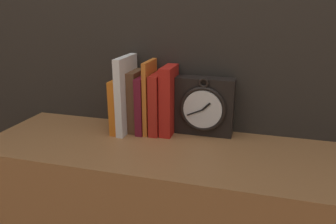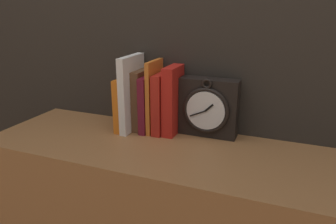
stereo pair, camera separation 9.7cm
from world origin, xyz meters
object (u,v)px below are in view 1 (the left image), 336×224
(book_slot1_white, at_px, (127,95))
(book_slot5_red, at_px, (158,103))
(clock, at_px, (204,106))
(book_slot2_brown, at_px, (136,101))
(book_slot3_maroon, at_px, (144,104))
(book_slot4_orange, at_px, (150,97))
(book_slot0_orange, at_px, (121,104))
(book_slot6_red, at_px, (169,100))

(book_slot1_white, xyz_separation_m, book_slot5_red, (0.11, 0.02, -0.03))
(clock, xyz_separation_m, book_slot1_white, (-0.26, -0.04, 0.03))
(book_slot2_brown, height_order, book_slot3_maroon, book_slot2_brown)
(book_slot3_maroon, bearing_deg, book_slot2_brown, 167.30)
(book_slot1_white, relative_size, book_slot4_orange, 1.06)
(book_slot0_orange, bearing_deg, clock, 7.51)
(book_slot1_white, bearing_deg, book_slot6_red, 7.66)
(clock, relative_size, book_slot5_red, 0.98)
(book_slot0_orange, distance_m, book_slot6_red, 0.17)
(book_slot1_white, distance_m, book_slot2_brown, 0.04)
(book_slot5_red, height_order, book_slot6_red, book_slot6_red)
(book_slot2_brown, bearing_deg, clock, 5.15)
(book_slot0_orange, height_order, book_slot6_red, book_slot6_red)
(clock, distance_m, book_slot4_orange, 0.19)
(book_slot5_red, distance_m, book_slot6_red, 0.04)
(book_slot1_white, bearing_deg, book_slot3_maroon, 13.77)
(clock, relative_size, book_slot2_brown, 0.96)
(book_slot4_orange, height_order, book_slot6_red, book_slot4_orange)
(book_slot5_red, bearing_deg, book_slot6_red, 5.13)
(book_slot1_white, distance_m, book_slot4_orange, 0.08)
(clock, height_order, book_slot3_maroon, clock)
(book_slot1_white, distance_m, book_slot3_maroon, 0.07)
(book_slot0_orange, xyz_separation_m, book_slot6_red, (0.17, 0.02, 0.02))
(book_slot0_orange, bearing_deg, book_slot4_orange, 6.89)
(clock, bearing_deg, book_slot3_maroon, -172.25)
(book_slot0_orange, relative_size, book_slot2_brown, 0.88)
(clock, bearing_deg, book_slot6_red, -169.19)
(book_slot2_brown, height_order, book_slot5_red, book_slot2_brown)
(book_slot1_white, relative_size, book_slot3_maroon, 1.34)
(clock, xyz_separation_m, book_slot3_maroon, (-0.20, -0.03, -0.00))
(book_slot0_orange, relative_size, book_slot5_red, 0.90)
(book_slot6_red, bearing_deg, book_slot1_white, -172.34)
(book_slot2_brown, height_order, book_slot4_orange, book_slot4_orange)
(book_slot5_red, bearing_deg, book_slot3_maroon, -177.56)
(book_slot2_brown, bearing_deg, book_slot1_white, -142.25)
(book_slot0_orange, bearing_deg, book_slot1_white, -8.63)
(book_slot2_brown, bearing_deg, book_slot6_red, -0.59)
(clock, relative_size, book_slot6_red, 0.87)
(book_slot1_white, xyz_separation_m, book_slot2_brown, (0.03, 0.02, -0.03))
(clock, distance_m, book_slot2_brown, 0.23)
(book_slot1_white, height_order, book_slot2_brown, book_slot1_white)
(book_slot3_maroon, distance_m, book_slot6_red, 0.09)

